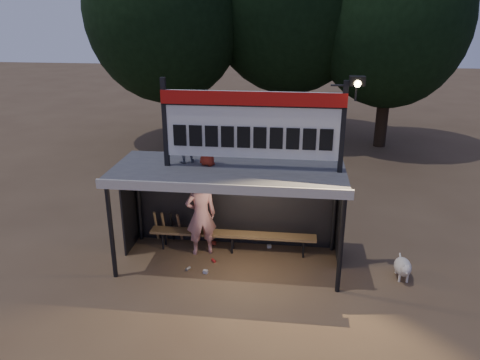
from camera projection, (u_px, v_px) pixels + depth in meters
The scene contains 12 objects.
ground at pixel (229, 262), 10.86m from camera, with size 80.00×80.00×0.00m, color #503B28.
player at pixel (201, 215), 10.95m from camera, with size 0.72×0.47×1.98m, color silver.
child_a at pixel (184, 142), 10.28m from camera, with size 0.44×0.34×0.91m, color gray.
child_b at pixel (207, 145), 10.08m from camera, with size 0.44×0.29×0.91m, color #9E2918.
dugout_shelter at pixel (230, 184), 10.45m from camera, with size 5.10×2.08×2.32m.
scoreboard_assembly at pixel (255, 123), 9.64m from camera, with size 4.10×0.27×1.99m.
bench at pixel (232, 235), 11.22m from camera, with size 4.00×0.35×0.48m.
tree_left at pixel (165, 9), 18.73m from camera, with size 6.46×6.46×9.27m.
tree_right at pixel (393, 18), 18.29m from camera, with size 6.08×6.08×8.72m.
dog at pixel (403, 267), 10.11m from camera, with size 0.36×0.81×0.49m.
bats at pixel (168, 226), 11.66m from camera, with size 0.68×0.35×0.84m.
litter at pixel (219, 257), 11.00m from camera, with size 1.87×1.45×0.08m.
Camera 1 is at (1.39, -9.44, 5.54)m, focal length 35.00 mm.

